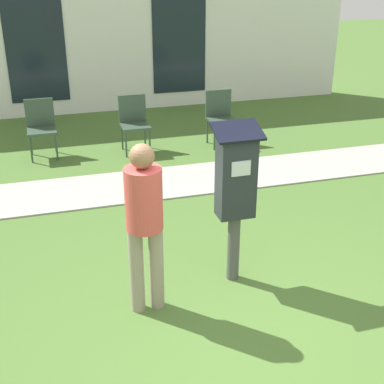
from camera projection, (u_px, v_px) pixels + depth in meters
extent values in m
plane|color=#476B2D|center=(247.00, 339.00, 4.50)|extent=(40.00, 40.00, 0.00)
cube|color=#A3A099|center=(156.00, 183.00, 7.50)|extent=(12.00, 1.10, 0.02)
cube|color=white|center=(108.00, 29.00, 10.40)|extent=(10.00, 0.24, 3.20)
cube|color=#19232D|center=(36.00, 49.00, 10.05)|extent=(1.10, 0.02, 2.00)
cube|color=#19232D|center=(179.00, 43.00, 10.77)|extent=(1.10, 0.02, 2.00)
cylinder|color=#4C4C4C|center=(233.00, 247.00, 5.20)|extent=(0.12, 0.12, 0.70)
cube|color=#23282D|center=(236.00, 176.00, 4.90)|extent=(0.34, 0.22, 0.80)
cube|color=silver|center=(241.00, 169.00, 4.74)|extent=(0.18, 0.01, 0.14)
cube|color=black|center=(238.00, 131.00, 4.72)|extent=(0.44, 0.31, 0.12)
cylinder|color=gray|center=(137.00, 270.00, 4.71)|extent=(0.13, 0.13, 0.82)
cylinder|color=gray|center=(156.00, 267.00, 4.76)|extent=(0.13, 0.13, 0.82)
cylinder|color=#D14C47|center=(144.00, 199.00, 4.46)|extent=(0.32, 0.32, 0.55)
sphere|color=#8C6647|center=(142.00, 156.00, 4.30)|extent=(0.21, 0.21, 0.21)
cylinder|color=#334738|center=(31.00, 150.00, 8.17)|extent=(0.03, 0.03, 0.42)
cylinder|color=#334738|center=(57.00, 147.00, 8.27)|extent=(0.03, 0.03, 0.42)
cylinder|color=#334738|center=(31.00, 142.00, 8.50)|extent=(0.03, 0.03, 0.42)
cylinder|color=#334738|center=(55.00, 140.00, 8.60)|extent=(0.03, 0.03, 0.42)
cube|color=#334738|center=(42.00, 131.00, 8.29)|extent=(0.44, 0.44, 0.04)
cube|color=#334738|center=(40.00, 112.00, 8.37)|extent=(0.44, 0.04, 0.44)
cylinder|color=#334738|center=(126.00, 144.00, 8.40)|extent=(0.03, 0.03, 0.42)
cylinder|color=#334738|center=(150.00, 142.00, 8.50)|extent=(0.03, 0.03, 0.42)
cylinder|color=#334738|center=(122.00, 137.00, 8.73)|extent=(0.03, 0.03, 0.42)
cylinder|color=#334738|center=(145.00, 135.00, 8.83)|extent=(0.03, 0.03, 0.42)
cube|color=#334738|center=(135.00, 126.00, 8.52)|extent=(0.44, 0.44, 0.04)
cube|color=#334738|center=(132.00, 108.00, 8.60)|extent=(0.44, 0.04, 0.44)
cylinder|color=#334738|center=(214.00, 138.00, 8.70)|extent=(0.03, 0.03, 0.42)
cylinder|color=#334738|center=(236.00, 136.00, 8.80)|extent=(0.03, 0.03, 0.42)
cylinder|color=#334738|center=(207.00, 131.00, 9.03)|extent=(0.03, 0.03, 0.42)
cylinder|color=#334738|center=(228.00, 129.00, 9.13)|extent=(0.03, 0.03, 0.42)
cube|color=#334738|center=(222.00, 120.00, 8.82)|extent=(0.44, 0.44, 0.04)
cube|color=#334738|center=(218.00, 103.00, 8.90)|extent=(0.44, 0.04, 0.44)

